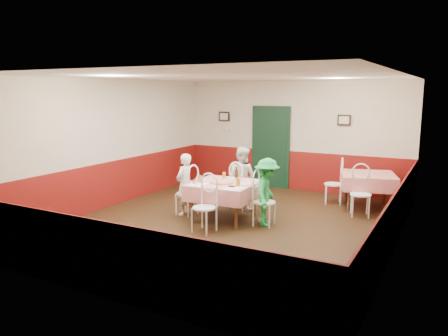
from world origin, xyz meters
The scene contains 39 objects.
floor centered at (0.00, 0.00, 0.00)m, with size 7.00×7.00×0.00m, color black.
ceiling centered at (0.00, 0.00, 2.80)m, with size 7.00×7.00×0.00m, color white.
back_wall centered at (0.00, 3.50, 1.40)m, with size 6.00×0.10×2.80m, color beige.
front_wall centered at (0.00, -3.50, 1.40)m, with size 6.00×0.10×2.80m, color beige.
left_wall centered at (-3.00, 0.00, 1.40)m, with size 0.10×7.00×2.80m, color beige.
right_wall centered at (3.00, 0.00, 1.40)m, with size 0.10×7.00×2.80m, color beige.
wainscot_back centered at (0.00, 3.48, 0.50)m, with size 6.00×0.03×1.00m, color maroon.
wainscot_front centered at (0.00, -3.48, 0.50)m, with size 6.00×0.03×1.00m, color maroon.
wainscot_left centered at (-2.98, 0.00, 0.50)m, with size 0.03×7.00×1.00m, color maroon.
wainscot_right centered at (2.98, 0.00, 0.50)m, with size 0.03×7.00×1.00m, color maroon.
door centered at (-0.60, 3.45, 1.05)m, with size 0.96×0.06×2.10m, color black.
picture_left centered at (-2.00, 3.45, 1.85)m, with size 0.32×0.03×0.26m, color black.
picture_right centered at (1.30, 3.45, 1.85)m, with size 0.32×0.03×0.26m, color black.
thermostat centered at (-1.90, 3.45, 1.50)m, with size 0.10×0.03×0.10m, color white.
main_table centered at (-0.24, 0.18, 0.38)m, with size 1.22×1.22×0.77m, color red.
second_table centered at (2.10, 2.49, 0.38)m, with size 1.12×1.12×0.77m, color red.
chair_left centered at (-1.09, 0.13, 0.45)m, with size 0.42×0.42×0.90m, color white, non-canonical shape.
chair_right centered at (0.61, 0.23, 0.45)m, with size 0.42×0.42×0.90m, color white, non-canonical shape.
chair_far centered at (-0.29, 1.03, 0.45)m, with size 0.42×0.42×0.90m, color white, non-canonical shape.
chair_near centered at (-0.20, -0.67, 0.45)m, with size 0.42×0.42×0.90m, color white, non-canonical shape.
chair_second_a centered at (1.35, 2.49, 0.45)m, with size 0.42×0.42×0.90m, color white, non-canonical shape.
chair_second_b centered at (2.10, 1.74, 0.45)m, with size 0.42×0.42×0.90m, color white, non-canonical shape.
pizza centered at (-0.26, 0.13, 0.77)m, with size 0.44×0.44×0.03m, color #B74723.
plate_left centered at (-0.68, 0.18, 0.77)m, with size 0.25×0.25×0.01m, color white.
plate_right centered at (0.20, 0.20, 0.77)m, with size 0.25×0.25×0.01m, color white.
plate_far centered at (-0.28, 0.58, 0.77)m, with size 0.25×0.25×0.01m, color white.
glass_a centered at (-0.66, -0.06, 0.83)m, with size 0.08×0.08×0.14m, color #BF7219.
glass_b centered at (0.15, 0.00, 0.84)m, with size 0.08×0.08×0.15m, color #BF7219.
glass_c centered at (-0.44, 0.55, 0.82)m, with size 0.07×0.07×0.13m, color #BF7219.
beer_bottle centered at (-0.18, 0.59, 0.88)m, with size 0.06×0.06×0.23m, color #381C0A.
shaker_a centered at (-0.66, -0.24, 0.81)m, with size 0.04×0.04×0.09m, color silver.
shaker_b centered at (-0.59, -0.31, 0.81)m, with size 0.04×0.04×0.09m, color silver.
shaker_c centered at (-0.70, -0.22, 0.81)m, with size 0.04×0.04×0.09m, color #B23319.
menu_left centered at (-0.60, -0.22, 0.76)m, with size 0.30×0.40×0.00m, color white.
menu_right centered at (0.17, -0.20, 0.76)m, with size 0.30×0.40×0.00m, color white.
wallet centered at (0.09, -0.12, 0.77)m, with size 0.11×0.09×0.02m, color black.
diner_left centered at (-1.14, 0.13, 0.64)m, with size 0.47×0.31×1.28m, color gray.
diner_far centered at (-0.29, 1.08, 0.68)m, with size 0.66×0.52×1.37m, color gray.
diner_right centered at (0.66, 0.23, 0.65)m, with size 0.84×0.48×1.30m, color gray.
Camera 1 is at (3.76, -7.25, 2.54)m, focal length 35.00 mm.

